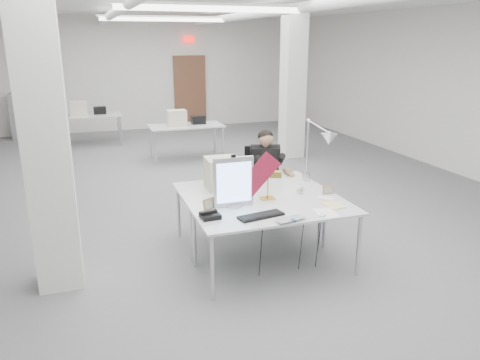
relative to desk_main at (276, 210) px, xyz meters
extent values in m
cube|color=#5D5E60|center=(0.00, 2.50, -0.75)|extent=(10.00, 14.00, 0.02)
cube|color=silver|center=(0.00, 9.51, 0.86)|extent=(10.00, 0.02, 3.20)
cube|color=silver|center=(5.01, 2.50, 0.86)|extent=(0.02, 14.00, 3.20)
cube|color=white|center=(-2.30, 0.50, 0.86)|extent=(0.45, 0.45, 3.20)
cube|color=white|center=(2.50, 5.00, 0.86)|extent=(0.45, 0.45, 3.20)
cube|color=brown|center=(1.20, 9.44, 0.31)|extent=(0.95, 0.08, 2.10)
cube|color=red|center=(1.20, 9.40, 1.81)|extent=(0.32, 0.06, 0.16)
cylinder|color=silver|center=(-1.20, 2.50, 2.28)|extent=(0.16, 13.60, 0.16)
cylinder|color=silver|center=(1.40, 2.50, 2.28)|extent=(0.16, 13.60, 0.16)
cube|color=white|center=(0.00, 2.50, 2.24)|extent=(2.80, 0.14, 0.08)
cube|color=white|center=(0.00, 6.50, 2.24)|extent=(2.80, 0.14, 0.08)
cube|color=silver|center=(0.00, 0.00, 0.00)|extent=(1.80, 0.90, 0.02)
cube|color=silver|center=(0.00, 0.90, 0.00)|extent=(1.80, 0.90, 0.02)
cube|color=silver|center=(0.20, 5.50, 0.00)|extent=(1.60, 0.80, 0.02)
cube|color=silver|center=(-1.80, 7.70, 0.00)|extent=(1.60, 0.80, 0.02)
cube|color=gray|center=(-3.50, 9.15, -0.14)|extent=(0.45, 0.55, 1.20)
cube|color=#B5B6BA|center=(-0.41, 0.25, 0.30)|extent=(0.46, 0.05, 0.57)
cube|color=maroon|center=(-0.13, 0.22, 0.35)|extent=(0.50, 0.14, 0.55)
cube|color=black|center=(-0.24, -0.16, 0.02)|extent=(0.52, 0.25, 0.02)
imported|color=#ADADB1|center=(0.02, -0.41, 0.03)|extent=(0.37, 0.28, 0.03)
ellipsoid|color=silver|center=(0.37, -0.37, 0.03)|extent=(0.10, 0.08, 0.03)
cube|color=black|center=(-0.76, -0.03, 0.04)|extent=(0.21, 0.19, 0.05)
cube|color=#A97148|center=(-0.70, 0.24, 0.07)|extent=(0.15, 0.11, 0.12)
cube|color=#B7804F|center=(0.81, 0.30, 0.06)|extent=(0.14, 0.05, 0.10)
cylinder|color=silver|center=(0.50, 0.41, 0.06)|extent=(0.09, 0.04, 0.09)
cube|color=white|center=(0.47, -0.29, 0.02)|extent=(0.25, 0.33, 0.01)
cube|color=#DCD283|center=(0.67, -0.10, 0.02)|extent=(0.20, 0.26, 0.01)
cube|color=silver|center=(0.70, 0.16, 0.02)|extent=(0.22, 0.21, 0.01)
cube|color=#BFBA9E|center=(-0.33, 0.94, 0.21)|extent=(0.42, 0.40, 0.39)
camera|label=1|loc=(-1.93, -4.46, 1.81)|focal=35.00mm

